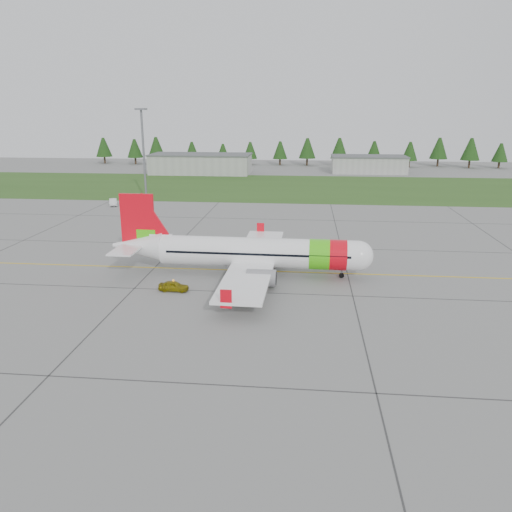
# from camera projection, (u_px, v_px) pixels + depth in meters

# --- Properties ---
(ground) EXTENTS (320.00, 320.00, 0.00)m
(ground) POSITION_uv_depth(u_px,v_px,m) (263.00, 293.00, 56.32)
(ground) COLOR gray
(ground) RESTS_ON ground
(aircraft) EXTENTS (32.81, 30.11, 9.94)m
(aircraft) POSITION_uv_depth(u_px,v_px,m) (252.00, 252.00, 61.91)
(aircraft) COLOR white
(aircraft) RESTS_ON ground
(follow_me_car) EXTENTS (1.22, 1.42, 3.42)m
(follow_me_car) POSITION_uv_depth(u_px,v_px,m) (173.00, 277.00, 56.47)
(follow_me_car) COLOR #D3C00B
(follow_me_car) RESTS_ON ground
(service_van) EXTENTS (1.97, 1.92, 4.42)m
(service_van) POSITION_uv_depth(u_px,v_px,m) (113.00, 195.00, 108.04)
(service_van) COLOR silver
(service_van) RESTS_ON ground
(grass_strip) EXTENTS (320.00, 50.00, 0.03)m
(grass_strip) POSITION_uv_depth(u_px,v_px,m) (289.00, 187.00, 134.66)
(grass_strip) COLOR #30561E
(grass_strip) RESTS_ON ground
(taxi_guideline) EXTENTS (120.00, 0.25, 0.02)m
(taxi_guideline) POSITION_uv_depth(u_px,v_px,m) (269.00, 271.00, 63.96)
(taxi_guideline) COLOR gold
(taxi_guideline) RESTS_ON ground
(hangar_west) EXTENTS (32.00, 14.00, 6.00)m
(hangar_west) POSITION_uv_depth(u_px,v_px,m) (201.00, 164.00, 163.45)
(hangar_west) COLOR #A8A8A3
(hangar_west) RESTS_ON ground
(hangar_east) EXTENTS (24.00, 12.00, 5.20)m
(hangar_east) POSITION_uv_depth(u_px,v_px,m) (368.00, 165.00, 165.93)
(hangar_east) COLOR #A8A8A3
(hangar_east) RESTS_ON ground
(floodlight_mast) EXTENTS (0.50, 0.50, 20.00)m
(floodlight_mast) POSITION_uv_depth(u_px,v_px,m) (144.00, 156.00, 112.01)
(floodlight_mast) COLOR slate
(floodlight_mast) RESTS_ON ground
(treeline) EXTENTS (160.00, 8.00, 10.00)m
(treeline) POSITION_uv_depth(u_px,v_px,m) (295.00, 152.00, 186.77)
(treeline) COLOR #1C3F14
(treeline) RESTS_ON ground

